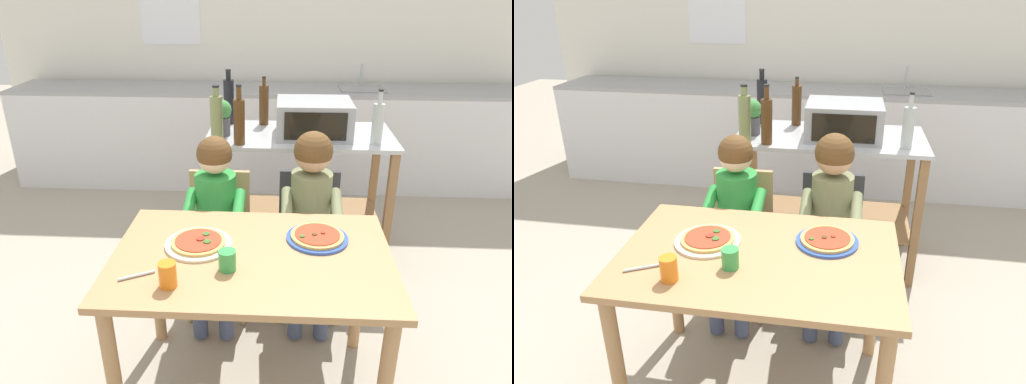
# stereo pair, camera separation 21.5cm
# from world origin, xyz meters

# --- Properties ---
(ground_plane) EXTENTS (11.77, 11.77, 0.00)m
(ground_plane) POSITION_xyz_m (0.00, 1.18, 0.00)
(ground_plane) COLOR #A89E8C
(back_wall_tiled) EXTENTS (5.27, 0.13, 2.70)m
(back_wall_tiled) POSITION_xyz_m (-0.00, 3.00, 1.35)
(back_wall_tiled) COLOR white
(back_wall_tiled) RESTS_ON ground
(kitchen_counter) EXTENTS (4.74, 0.60, 1.11)m
(kitchen_counter) POSITION_xyz_m (0.00, 2.59, 0.46)
(kitchen_counter) COLOR silver
(kitchen_counter) RESTS_ON ground
(kitchen_island_cart) EXTENTS (1.20, 0.61, 0.90)m
(kitchen_island_cart) POSITION_xyz_m (0.23, 1.25, 0.61)
(kitchen_island_cart) COLOR #B7BABF
(kitchen_island_cart) RESTS_ON ground
(toaster_oven) EXTENTS (0.46, 0.38, 0.22)m
(toaster_oven) POSITION_xyz_m (0.31, 1.22, 1.01)
(toaster_oven) COLOR #999BA0
(toaster_oven) RESTS_ON kitchen_island_cart
(bottle_clear_vinegar) EXTENTS (0.06, 0.06, 0.33)m
(bottle_clear_vinegar) POSITION_xyz_m (-0.01, 1.46, 1.04)
(bottle_clear_vinegar) COLOR #4C2D14
(bottle_clear_vinegar) RESTS_ON kitchen_island_cart
(bottle_slim_sauce) EXTENTS (0.08, 0.08, 0.35)m
(bottle_slim_sauce) POSITION_xyz_m (-0.28, 1.03, 1.05)
(bottle_slim_sauce) COLOR olive
(bottle_slim_sauce) RESTS_ON kitchen_island_cart
(bottle_dark_olive_oil) EXTENTS (0.07, 0.07, 0.36)m
(bottle_dark_olive_oil) POSITION_xyz_m (-0.14, 1.02, 1.04)
(bottle_dark_olive_oil) COLOR #4C2D14
(bottle_dark_olive_oil) RESTS_ON kitchen_island_cart
(bottle_brown_beer) EXTENTS (0.07, 0.07, 0.33)m
(bottle_brown_beer) POSITION_xyz_m (0.68, 1.07, 1.03)
(bottle_brown_beer) COLOR #ADB7B2
(bottle_brown_beer) RESTS_ON kitchen_island_cart
(bottle_tall_green_wine) EXTENTS (0.07, 0.07, 0.37)m
(bottle_tall_green_wine) POSITION_xyz_m (-0.25, 1.47, 1.06)
(bottle_tall_green_wine) COLOR black
(bottle_tall_green_wine) RESTS_ON kitchen_island_cart
(potted_herb_plant) EXTENTS (0.13, 0.13, 0.23)m
(potted_herb_plant) POSITION_xyz_m (-0.27, 1.19, 1.02)
(potted_herb_plant) COLOR #4C4C51
(potted_herb_plant) RESTS_ON kitchen_island_cart
(dining_table) EXTENTS (1.17, 0.78, 0.76)m
(dining_table) POSITION_xyz_m (0.00, 0.00, 0.64)
(dining_table) COLOR #AD7F51
(dining_table) RESTS_ON ground
(dining_chair_left) EXTENTS (0.36, 0.36, 0.81)m
(dining_chair_left) POSITION_xyz_m (-0.23, 0.67, 0.48)
(dining_chair_left) COLOR tan
(dining_chair_left) RESTS_ON ground
(dining_chair_right) EXTENTS (0.36, 0.36, 0.81)m
(dining_chair_right) POSITION_xyz_m (0.28, 0.70, 0.48)
(dining_chair_right) COLOR #333338
(dining_chair_right) RESTS_ON ground
(child_in_green_shirt) EXTENTS (0.32, 0.42, 1.05)m
(child_in_green_shirt) POSITION_xyz_m (-0.23, 0.55, 0.68)
(child_in_green_shirt) COLOR #424C6B
(child_in_green_shirt) RESTS_ON ground
(child_in_olive_shirt) EXTENTS (0.32, 0.42, 1.08)m
(child_in_olive_shirt) POSITION_xyz_m (0.28, 0.58, 0.70)
(child_in_olive_shirt) COLOR #424C6B
(child_in_olive_shirt) RESTS_ON ground
(pizza_plate_cream) EXTENTS (0.29, 0.29, 0.03)m
(pizza_plate_cream) POSITION_xyz_m (-0.23, 0.06, 0.77)
(pizza_plate_cream) COLOR beige
(pizza_plate_cream) RESTS_ON dining_table
(pizza_plate_blue_rimmed) EXTENTS (0.27, 0.27, 0.03)m
(pizza_plate_blue_rimmed) POSITION_xyz_m (0.28, 0.14, 0.77)
(pizza_plate_blue_rimmed) COLOR #3356B7
(pizza_plate_blue_rimmed) RESTS_ON dining_table
(drinking_cup_orange) EXTENTS (0.07, 0.07, 0.10)m
(drinking_cup_orange) POSITION_xyz_m (-0.30, -0.24, 0.80)
(drinking_cup_orange) COLOR orange
(drinking_cup_orange) RESTS_ON dining_table
(drinking_cup_green) EXTENTS (0.07, 0.07, 0.08)m
(drinking_cup_green) POSITION_xyz_m (-0.09, -0.12, 0.80)
(drinking_cup_green) COLOR green
(drinking_cup_green) RESTS_ON dining_table
(serving_spoon) EXTENTS (0.13, 0.08, 0.01)m
(serving_spoon) POSITION_xyz_m (-0.43, -0.19, 0.76)
(serving_spoon) COLOR #B7BABF
(serving_spoon) RESTS_ON dining_table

